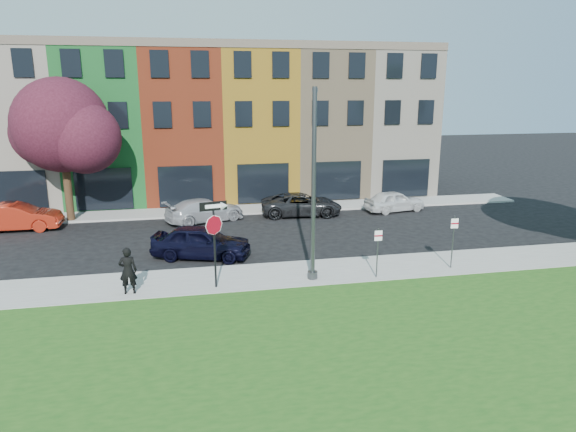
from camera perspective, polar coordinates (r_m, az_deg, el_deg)
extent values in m
plane|color=black|center=(19.08, 4.67, -9.66)|extent=(120.00, 120.00, 0.00)
cube|color=gray|center=(22.28, 7.53, -5.98)|extent=(40.00, 3.00, 0.12)
cube|color=gray|center=(32.72, -7.64, 0.59)|extent=(40.00, 2.40, 0.12)
cube|color=beige|center=(39.36, -26.46, 8.84)|extent=(5.00, 10.00, 10.00)
cube|color=green|center=(38.38, -19.16, 9.43)|extent=(5.00, 10.00, 10.00)
cube|color=#A3371B|center=(38.05, -11.58, 9.88)|extent=(5.00, 10.00, 10.00)
cube|color=gold|center=(38.36, -3.98, 10.16)|extent=(5.00, 10.00, 10.00)
cube|color=#917C5D|center=(39.31, 3.38, 10.27)|extent=(5.00, 10.00, 10.00)
cube|color=beige|center=(40.86, 10.30, 10.22)|extent=(5.00, 10.00, 10.00)
cube|color=black|center=(33.56, -7.00, 3.47)|extent=(30.00, 0.12, 2.60)
cylinder|color=black|center=(19.81, -8.15, -3.31)|extent=(0.08, 0.08, 3.34)
cylinder|color=white|center=(19.56, -8.23, -1.00)|extent=(0.77, 0.19, 0.78)
cylinder|color=maroon|center=(19.53, -8.23, -1.02)|extent=(0.73, 0.17, 0.74)
cube|color=black|center=(19.38, -8.31, 1.10)|extent=(1.04, 0.25, 0.34)
cube|color=white|center=(19.35, -8.31, 1.08)|extent=(0.65, 0.15, 0.14)
imported|color=black|center=(20.16, -17.36, -5.81)|extent=(0.66, 0.43, 1.81)
imported|color=black|center=(23.94, -9.62, -2.83)|extent=(4.40, 5.56, 1.54)
imported|color=#9C2111|center=(31.75, -27.93, -0.10)|extent=(1.61, 4.60, 1.51)
imported|color=#A3A3A8|center=(30.35, -9.23, 0.65)|extent=(4.88, 5.85, 1.34)
imported|color=black|center=(31.39, 1.52, 1.31)|extent=(3.17, 5.33, 1.37)
imported|color=silver|center=(33.08, 11.73, 1.64)|extent=(2.95, 4.44, 1.32)
cylinder|color=#424547|center=(19.99, 2.86, 3.25)|extent=(0.18, 0.18, 7.58)
cylinder|color=#424547|center=(20.99, 2.74, -6.55)|extent=(0.40, 0.40, 0.30)
cylinder|color=#424547|center=(20.62, 3.01, 13.91)|extent=(0.62, 1.97, 0.12)
cube|color=#424547|center=(21.72, 3.02, 13.80)|extent=(0.38, 0.59, 0.16)
cylinder|color=#424547|center=(21.12, 9.90, -4.08)|extent=(0.05, 0.05, 2.06)
cube|color=white|center=(20.87, 10.01, -2.17)|extent=(0.32, 0.02, 0.42)
cube|color=maroon|center=(20.85, 10.03, -2.19)|extent=(0.32, 0.01, 0.06)
cylinder|color=#424547|center=(22.93, 17.83, -2.78)|extent=(0.05, 0.05, 2.31)
cube|color=white|center=(22.68, 18.03, -0.79)|extent=(0.32, 0.04, 0.42)
cube|color=maroon|center=(22.67, 18.05, -0.80)|extent=(0.32, 0.03, 0.06)
cylinder|color=black|center=(32.20, -23.25, 2.74)|extent=(0.44, 0.44, 3.62)
sphere|color=black|center=(31.75, -23.90, 9.22)|extent=(5.28, 5.28, 5.28)
sphere|color=black|center=(30.77, -21.66, 8.07)|extent=(3.96, 3.96, 3.96)
sphere|color=black|center=(32.96, -25.50, 8.27)|extent=(3.70, 3.70, 3.70)
sphere|color=black|center=(32.16, -23.40, 10.98)|extent=(3.17, 3.17, 3.17)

